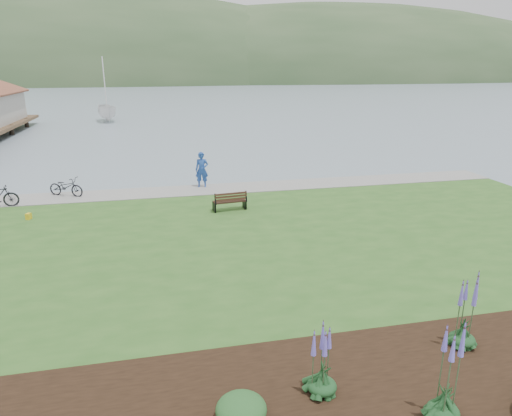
{
  "coord_description": "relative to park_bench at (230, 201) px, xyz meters",
  "views": [
    {
      "loc": [
        -2.2,
        -16.9,
        6.88
      ],
      "look_at": [
        1.6,
        0.35,
        1.3
      ],
      "focal_mm": 32.0,
      "sensor_mm": 36.0,
      "label": 1
    }
  ],
  "objects": [
    {
      "name": "garden_bed",
      "position": [
        2.04,
        -12.82,
        -0.45
      ],
      "size": [
        24.0,
        4.4,
        0.04
      ],
      "primitive_type": "cube",
      "color": "black",
      "rests_on": "lawn"
    },
    {
      "name": "person",
      "position": [
        -0.81,
        4.48,
        0.68
      ],
      "size": [
        0.92,
        0.71,
        2.29
      ],
      "primitive_type": "imported",
      "rotation": [
        0.0,
        0.0,
        -0.18
      ],
      "color": "#204394",
      "rests_on": "lawn"
    },
    {
      "name": "bicycle_a",
      "position": [
        -7.81,
        4.18,
        0.03
      ],
      "size": [
        1.45,
        2.01,
        1.0
      ],
      "primitive_type": "imported",
      "rotation": [
        0.0,
        0.0,
        1.11
      ],
      "color": "black",
      "rests_on": "lawn"
    },
    {
      "name": "pannier",
      "position": [
        -8.82,
        0.67,
        -0.33
      ],
      "size": [
        0.24,
        0.29,
        0.27
      ],
      "primitive_type": "cube",
      "rotation": [
        0.0,
        0.0,
        -0.36
      ],
      "color": "gold",
      "rests_on": "lawn"
    },
    {
      "name": "lawn",
      "position": [
        -0.96,
        -5.02,
        -0.67
      ],
      "size": [
        34.0,
        20.0,
        0.4
      ],
      "primitive_type": "cube",
      "color": "#2B561E",
      "rests_on": "ground"
    },
    {
      "name": "shoreline_path",
      "position": [
        -0.96,
        3.88,
        -0.45
      ],
      "size": [
        34.0,
        2.2,
        0.03
      ],
      "primitive_type": "cube",
      "color": "gray",
      "rests_on": "lawn"
    },
    {
      "name": "park_bench",
      "position": [
        0.0,
        0.0,
        0.0
      ],
      "size": [
        1.57,
        0.78,
        0.94
      ],
      "rotation": [
        0.0,
        0.0,
        0.11
      ],
      "color": "black",
      "rests_on": "lawn"
    },
    {
      "name": "ground",
      "position": [
        -0.96,
        -3.02,
        -0.87
      ],
      "size": [
        600.0,
        600.0,
        0.0
      ],
      "primitive_type": "plane",
      "color": "slate",
      "rests_on": "ground"
    },
    {
      "name": "far_hillside",
      "position": [
        19.04,
        166.98,
        -0.87
      ],
      "size": [
        580.0,
        80.0,
        38.0
      ],
      "primitive_type": null,
      "color": "#314C2A",
      "rests_on": "ground"
    },
    {
      "name": "echium_4",
      "position": [
        -0.16,
        -12.59,
        0.3
      ],
      "size": [
        0.62,
        0.62,
        1.83
      ],
      "color": "#153A1C",
      "rests_on": "garden_bed"
    },
    {
      "name": "echium_0",
      "position": [
        1.84,
        -13.76,
        0.43
      ],
      "size": [
        0.62,
        0.62,
        2.25
      ],
      "color": "#153A1C",
      "rests_on": "garden_bed"
    },
    {
      "name": "shrub_0",
      "position": [
        -1.92,
        -13.0,
        -0.18
      ],
      "size": [
        0.98,
        0.98,
        0.49
      ],
      "primitive_type": "ellipsoid",
      "color": "#1E4C21",
      "rests_on": "garden_bed"
    },
    {
      "name": "echium_1",
      "position": [
        3.7,
        -11.74,
        0.42
      ],
      "size": [
        0.62,
        0.62,
        2.09
      ],
      "color": "#153A1C",
      "rests_on": "garden_bed"
    },
    {
      "name": "sailboat",
      "position": [
        -8.86,
        40.64,
        -0.87
      ],
      "size": [
        11.04,
        11.18,
        24.82
      ],
      "primitive_type": "imported",
      "rotation": [
        0.0,
        0.0,
        0.19
      ],
      "color": "silver",
      "rests_on": "ground"
    }
  ]
}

